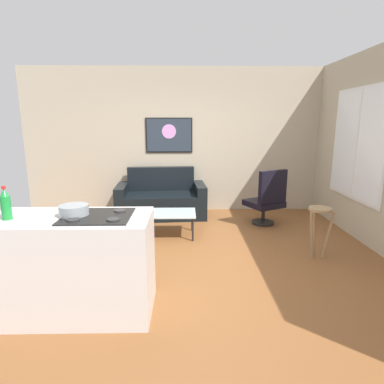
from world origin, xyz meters
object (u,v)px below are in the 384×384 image
(couch, at_px, (161,200))
(soda_bottle, at_px, (6,205))
(bar_stool, at_px, (319,220))
(armchair, at_px, (267,199))
(mixing_bowl, at_px, (74,211))
(wall_painting, at_px, (169,135))
(coffee_table, at_px, (166,214))

(couch, distance_m, soda_bottle, 3.46)
(bar_stool, bearing_deg, armchair, 103.86)
(bar_stool, relative_size, mixing_bowl, 2.64)
(wall_painting, bearing_deg, couch, -109.33)
(bar_stool, xyz_separation_m, wall_painting, (-2.06, 2.38, 1.00))
(soda_bottle, distance_m, mixing_bowl, 0.56)
(couch, height_order, mixing_bowl, mixing_bowl)
(armchair, height_order, bar_stool, armchair)
(soda_bottle, bearing_deg, wall_painting, 71.17)
(mixing_bowl, distance_m, wall_painting, 3.63)
(mixing_bowl, bearing_deg, bar_stool, 22.72)
(couch, height_order, wall_painting, wall_painting)
(wall_painting, bearing_deg, coffee_table, -89.27)
(coffee_table, distance_m, soda_bottle, 2.54)
(armchair, xyz_separation_m, bar_stool, (0.33, -1.36, 0.04))
(wall_painting, bearing_deg, mixing_bowl, -100.94)
(mixing_bowl, height_order, wall_painting, wall_painting)
(couch, bearing_deg, armchair, -18.01)
(mixing_bowl, bearing_deg, couch, 80.22)
(coffee_table, height_order, soda_bottle, soda_bottle)
(coffee_table, bearing_deg, armchair, 16.23)
(soda_bottle, height_order, mixing_bowl, soda_bottle)
(bar_stool, distance_m, wall_painting, 3.30)
(bar_stool, distance_m, mixing_bowl, 3.01)
(mixing_bowl, relative_size, wall_painting, 0.28)
(bar_stool, height_order, wall_painting, wall_painting)
(armchair, xyz_separation_m, soda_bottle, (-2.96, -2.59, 0.60))
(couch, relative_size, armchair, 1.74)
(bar_stool, height_order, mixing_bowl, mixing_bowl)
(soda_bottle, bearing_deg, couch, 71.24)
(couch, height_order, coffee_table, couch)
(soda_bottle, height_order, wall_painting, wall_painting)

